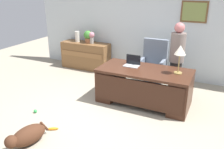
# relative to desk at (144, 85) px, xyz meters

# --- Properties ---
(ground_plane) EXTENTS (12.00, 12.00, 0.00)m
(ground_plane) POSITION_rel_desk_xyz_m (-0.43, -0.82, -0.41)
(ground_plane) COLOR #9E937F
(back_wall) EXTENTS (7.00, 0.16, 2.70)m
(back_wall) POSITION_rel_desk_xyz_m (-0.43, 1.78, 0.94)
(back_wall) COLOR silver
(back_wall) RESTS_ON ground_plane
(desk) EXTENTS (1.90, 0.92, 0.75)m
(desk) POSITION_rel_desk_xyz_m (0.00, 0.00, 0.00)
(desk) COLOR #422316
(desk) RESTS_ON ground_plane
(credenza) EXTENTS (1.45, 0.50, 0.78)m
(credenza) POSITION_rel_desk_xyz_m (-2.29, 1.43, -0.02)
(credenza) COLOR brown
(credenza) RESTS_ON ground_plane
(armchair) EXTENTS (0.60, 0.59, 1.14)m
(armchair) POSITION_rel_desk_xyz_m (-0.12, 1.06, 0.09)
(armchair) COLOR slate
(armchair) RESTS_ON ground_plane
(person_standing) EXTENTS (0.32, 0.32, 1.64)m
(person_standing) POSITION_rel_desk_xyz_m (0.49, 0.74, 0.44)
(person_standing) COLOR #262323
(person_standing) RESTS_ON ground_plane
(dog_lying) EXTENTS (0.43, 0.74, 0.30)m
(dog_lying) POSITION_rel_desk_xyz_m (-1.20, -2.16, -0.26)
(dog_lying) COLOR #472819
(dog_lying) RESTS_ON ground_plane
(laptop) EXTENTS (0.32, 0.22, 0.22)m
(laptop) POSITION_rel_desk_xyz_m (-0.33, 0.16, 0.39)
(laptop) COLOR #B2B5BA
(laptop) RESTS_ON desk
(desk_lamp) EXTENTS (0.22, 0.22, 0.57)m
(desk_lamp) POSITION_rel_desk_xyz_m (0.66, 0.10, 0.78)
(desk_lamp) COLOR #9E8447
(desk_lamp) RESTS_ON desk
(vase_with_flowers) EXTENTS (0.17, 0.17, 0.33)m
(vase_with_flowers) POSITION_rel_desk_xyz_m (-2.07, 1.43, 0.57)
(vase_with_flowers) COLOR #9A9894
(vase_with_flowers) RESTS_ON credenza
(vase_empty) EXTENTS (0.13, 0.13, 0.31)m
(vase_empty) POSITION_rel_desk_xyz_m (-2.56, 1.43, 0.53)
(vase_empty) COLOR silver
(vase_empty) RESTS_ON credenza
(potted_plant) EXTENTS (0.24, 0.24, 0.36)m
(potted_plant) POSITION_rel_desk_xyz_m (-2.20, 1.43, 0.57)
(potted_plant) COLOR brown
(potted_plant) RESTS_ON credenza
(dog_toy_ball) EXTENTS (0.07, 0.07, 0.07)m
(dog_toy_ball) POSITION_rel_desk_xyz_m (-1.79, -1.34, -0.37)
(dog_toy_ball) COLOR green
(dog_toy_ball) RESTS_ON ground_plane
(dog_toy_bone) EXTENTS (0.19, 0.14, 0.05)m
(dog_toy_bone) POSITION_rel_desk_xyz_m (-1.09, -1.67, -0.39)
(dog_toy_bone) COLOR orange
(dog_toy_bone) RESTS_ON ground_plane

